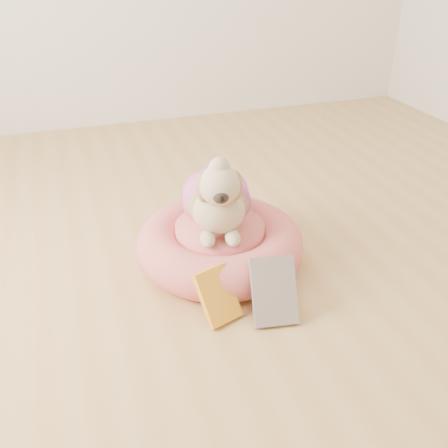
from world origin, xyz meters
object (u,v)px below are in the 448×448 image
object	(u,v)px
pet_bed	(220,244)
book_white	(274,291)
book_yellow	(218,296)
dog	(217,185)

from	to	relation	value
pet_bed	book_white	xyz separation A→B (m)	(0.07, -0.37, 0.02)
pet_bed	book_yellow	bearing A→B (deg)	-109.32
book_yellow	book_white	world-z (taller)	book_white
book_white	dog	bearing A→B (deg)	110.15
book_yellow	book_white	xyz separation A→B (m)	(0.18, -0.06, 0.02)
pet_bed	book_white	world-z (taller)	book_white
book_white	pet_bed	bearing A→B (deg)	109.53
dog	book_white	size ratio (longest dim) A/B	1.96
pet_bed	dog	world-z (taller)	dog
dog	book_white	distance (m)	0.45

